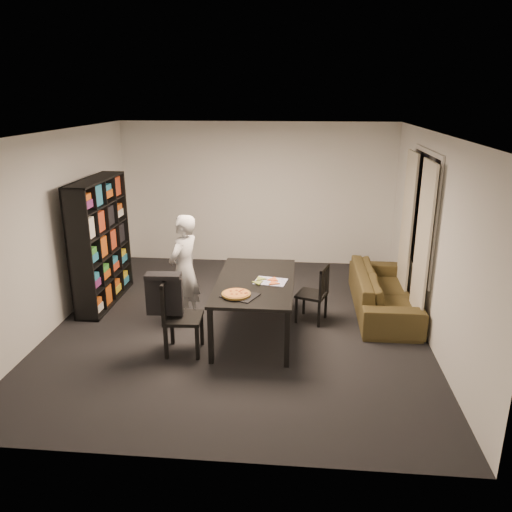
# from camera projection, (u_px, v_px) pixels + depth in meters

# --- Properties ---
(room) EXTENTS (5.01, 5.51, 2.61)m
(room) POSITION_uv_depth(u_px,v_px,m) (239.00, 234.00, 6.58)
(room) COLOR black
(room) RESTS_ON ground
(window_pane) EXTENTS (0.02, 1.40, 1.60)m
(window_pane) POSITION_uv_depth(u_px,v_px,m) (423.00, 213.00, 6.87)
(window_pane) COLOR black
(window_pane) RESTS_ON room
(window_frame) EXTENTS (0.03, 1.52, 1.72)m
(window_frame) POSITION_uv_depth(u_px,v_px,m) (422.00, 213.00, 6.87)
(window_frame) COLOR white
(window_frame) RESTS_ON room
(curtain_left) EXTENTS (0.03, 0.70, 2.25)m
(curtain_left) POSITION_uv_depth(u_px,v_px,m) (422.00, 248.00, 6.49)
(curtain_left) COLOR beige
(curtain_left) RESTS_ON room
(curtain_right) EXTENTS (0.03, 0.70, 2.25)m
(curtain_right) POSITION_uv_depth(u_px,v_px,m) (407.00, 228.00, 7.47)
(curtain_right) COLOR beige
(curtain_right) RESTS_ON room
(bookshelf) EXTENTS (0.35, 1.50, 1.90)m
(bookshelf) POSITION_uv_depth(u_px,v_px,m) (101.00, 242.00, 7.44)
(bookshelf) COLOR black
(bookshelf) RESTS_ON room
(dining_table) EXTENTS (1.00, 1.79, 0.75)m
(dining_table) POSITION_uv_depth(u_px,v_px,m) (255.00, 285.00, 6.51)
(dining_table) COLOR black
(dining_table) RESTS_ON room
(chair_left) EXTENTS (0.47, 0.47, 0.95)m
(chair_left) POSITION_uv_depth(u_px,v_px,m) (176.00, 311.00, 6.06)
(chair_left) COLOR black
(chair_left) RESTS_ON room
(chair_right) EXTENTS (0.49, 0.49, 0.83)m
(chair_right) POSITION_uv_depth(u_px,v_px,m) (317.00, 290.00, 6.90)
(chair_right) COLOR black
(chair_right) RESTS_ON room
(draped_jacket) EXTENTS (0.45, 0.21, 0.53)m
(draped_jacket) POSITION_uv_depth(u_px,v_px,m) (164.00, 293.00, 5.99)
(draped_jacket) COLOR black
(draped_jacket) RESTS_ON chair_left
(person) EXTENTS (0.55, 0.66, 1.54)m
(person) POSITION_uv_depth(u_px,v_px,m) (184.00, 270.00, 6.81)
(person) COLOR silver
(person) RESTS_ON room
(baking_tray) EXTENTS (0.50, 0.45, 0.01)m
(baking_tray) POSITION_uv_depth(u_px,v_px,m) (240.00, 295.00, 5.99)
(baking_tray) COLOR black
(baking_tray) RESTS_ON dining_table
(pepperoni_pizza) EXTENTS (0.35, 0.35, 0.03)m
(pepperoni_pizza) POSITION_uv_depth(u_px,v_px,m) (236.00, 294.00, 5.98)
(pepperoni_pizza) COLOR olive
(pepperoni_pizza) RESTS_ON dining_table
(kitchen_towel) EXTENTS (0.45, 0.37, 0.01)m
(kitchen_towel) POSITION_uv_depth(u_px,v_px,m) (271.00, 281.00, 6.45)
(kitchen_towel) COLOR white
(kitchen_towel) RESTS_ON dining_table
(pizza_slices) EXTENTS (0.46, 0.43, 0.01)m
(pizza_slices) POSITION_uv_depth(u_px,v_px,m) (266.00, 281.00, 6.43)
(pizza_slices) COLOR gold
(pizza_slices) RESTS_ON dining_table
(sofa) EXTENTS (0.81, 2.08, 0.61)m
(sofa) POSITION_uv_depth(u_px,v_px,m) (383.00, 291.00, 7.30)
(sofa) COLOR #453D1B
(sofa) RESTS_ON room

